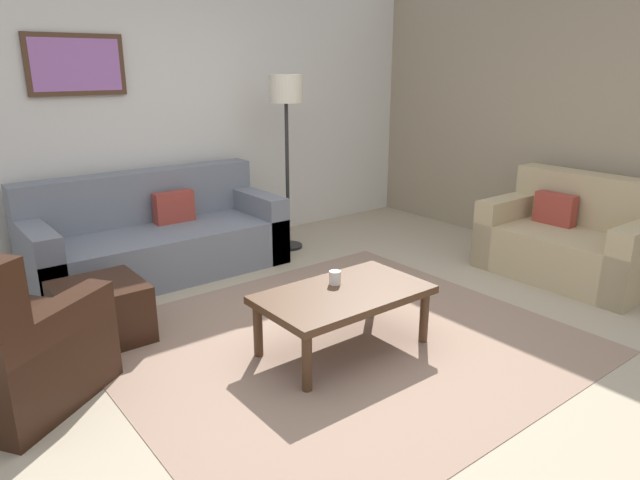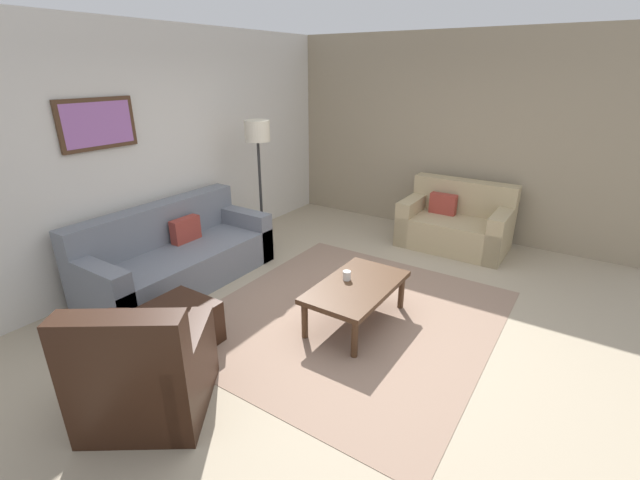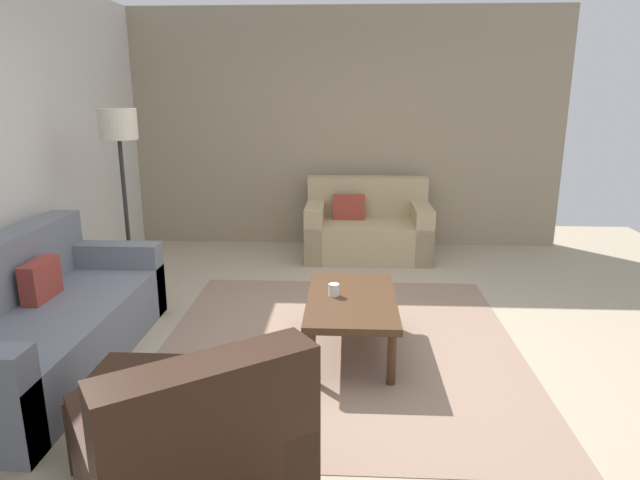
# 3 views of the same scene
# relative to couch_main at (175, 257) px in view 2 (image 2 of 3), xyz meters

# --- Properties ---
(ground_plane) EXTENTS (8.00, 8.00, 0.00)m
(ground_plane) POSITION_rel_couch_main_xyz_m (0.42, -2.09, -0.30)
(ground_plane) COLOR tan
(rear_partition) EXTENTS (6.00, 0.12, 2.80)m
(rear_partition) POSITION_rel_couch_main_xyz_m (0.42, 0.51, 1.10)
(rear_partition) COLOR silver
(rear_partition) RESTS_ON ground_plane
(stone_feature_panel) EXTENTS (0.12, 5.20, 2.80)m
(stone_feature_panel) POSITION_rel_couch_main_xyz_m (3.42, -2.09, 1.10)
(stone_feature_panel) COLOR gray
(stone_feature_panel) RESTS_ON ground_plane
(area_rug) EXTENTS (2.91, 2.66, 0.01)m
(area_rug) POSITION_rel_couch_main_xyz_m (0.42, -2.09, -0.29)
(area_rug) COLOR #8F7360
(area_rug) RESTS_ON ground_plane
(couch_main) EXTENTS (2.17, 0.93, 0.88)m
(couch_main) POSITION_rel_couch_main_xyz_m (0.00, 0.00, 0.00)
(couch_main) COLOR slate
(couch_main) RESTS_ON ground_plane
(couch_loveseat) EXTENTS (0.87, 1.40, 0.88)m
(couch_loveseat) POSITION_rel_couch_main_xyz_m (2.88, -2.37, 0.01)
(couch_loveseat) COLOR tan
(couch_loveseat) RESTS_ON ground_plane
(armchair_leather) EXTENTS (1.11, 1.11, 0.95)m
(armchair_leather) POSITION_rel_couch_main_xyz_m (-1.51, -1.54, 0.01)
(armchair_leather) COLOR black
(armchair_leather) RESTS_ON ground_plane
(ottoman) EXTENTS (0.56, 0.56, 0.40)m
(ottoman) POSITION_rel_couch_main_xyz_m (-0.83, -1.06, -0.10)
(ottoman) COLOR black
(ottoman) RESTS_ON ground_plane
(coffee_table) EXTENTS (1.10, 0.64, 0.41)m
(coffee_table) POSITION_rel_couch_main_xyz_m (0.37, -2.18, 0.06)
(coffee_table) COLOR #472D1C
(coffee_table) RESTS_ON ground_plane
(cup) EXTENTS (0.08, 0.08, 0.09)m
(cup) POSITION_rel_couch_main_xyz_m (0.41, -2.05, 0.16)
(cup) COLOR white
(cup) RESTS_ON coffee_table
(lamp_standing) EXTENTS (0.32, 0.32, 1.71)m
(lamp_standing) POSITION_rel_couch_main_xyz_m (1.34, -0.17, 1.11)
(lamp_standing) COLOR black
(lamp_standing) RESTS_ON ground_plane
(framed_artwork) EXTENTS (0.80, 0.04, 0.50)m
(framed_artwork) POSITION_rel_couch_main_xyz_m (-0.38, 0.42, 1.50)
(framed_artwork) COLOR #472D1C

